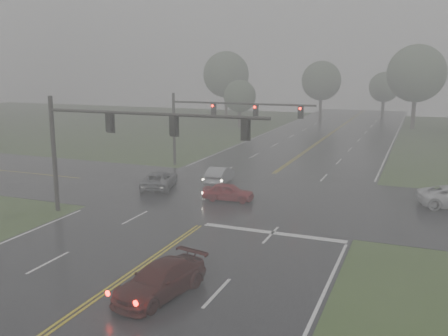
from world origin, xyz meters
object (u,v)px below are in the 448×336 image
at_px(car_grey, 160,188).
at_px(signal_gantry_near, 113,134).
at_px(sedan_maroon, 161,296).
at_px(sedan_silver, 220,183).
at_px(sedan_red, 228,201).
at_px(signal_gantry_far, 216,116).

height_order(car_grey, signal_gantry_near, signal_gantry_near).
bearing_deg(sedan_maroon, signal_gantry_near, 144.79).
bearing_deg(signal_gantry_near, sedan_silver, 77.83).
height_order(sedan_maroon, sedan_silver, sedan_silver).
distance_m(sedan_silver, car_grey, 5.06).
height_order(sedan_maroon, signal_gantry_near, signal_gantry_near).
relative_size(sedan_maroon, sedan_red, 1.29).
distance_m(sedan_red, car_grey, 6.54).
relative_size(sedan_red, sedan_silver, 0.88).
bearing_deg(signal_gantry_near, signal_gantry_far, 90.91).
bearing_deg(sedan_silver, signal_gantry_far, -69.52).
bearing_deg(sedan_maroon, car_grey, 131.25).
xyz_separation_m(sedan_red, signal_gantry_near, (-5.09, -6.56, 5.40)).
xyz_separation_m(sedan_maroon, signal_gantry_far, (-8.21, 25.56, 4.94)).
relative_size(sedan_silver, signal_gantry_near, 0.28).
relative_size(sedan_red, signal_gantry_far, 0.27).
bearing_deg(sedan_maroon, sedan_red, 112.67).
height_order(sedan_maroon, signal_gantry_far, signal_gantry_far).
relative_size(signal_gantry_near, signal_gantry_far, 1.07).
xyz_separation_m(sedan_red, sedan_silver, (-2.65, 4.78, 0.00)).
bearing_deg(signal_gantry_near, sedan_maroon, -47.23).
xyz_separation_m(sedan_maroon, sedan_red, (-2.84, 15.14, 0.00)).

